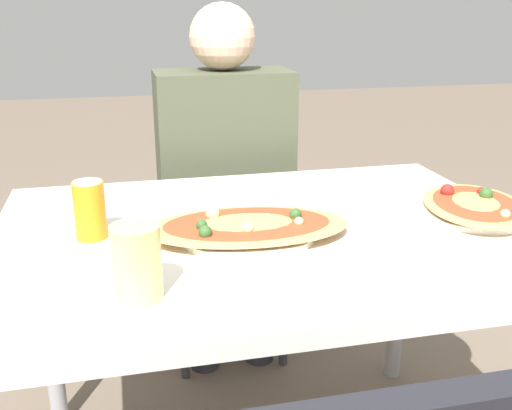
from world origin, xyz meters
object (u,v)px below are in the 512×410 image
at_px(dining_table, 266,257).
at_px(chair_far_seated, 220,203).
at_px(drink_glass, 137,262).
at_px(pizza_second, 475,207).
at_px(soda_can, 90,210).
at_px(pizza_main, 247,228).
at_px(person_seated, 225,160).

bearing_deg(dining_table, chair_far_seated, 88.09).
distance_m(dining_table, drink_glass, 0.42).
xyz_separation_m(dining_table, pizza_second, (0.50, -0.02, 0.09)).
bearing_deg(chair_far_seated, soda_can, 61.50).
relative_size(chair_far_seated, pizza_main, 2.05).
height_order(dining_table, pizza_main, pizza_main).
relative_size(pizza_main, soda_can, 3.62).
bearing_deg(person_seated, chair_far_seated, -90.00).
bearing_deg(pizza_main, chair_far_seated, 84.49).
bearing_deg(pizza_second, soda_can, 176.53).
relative_size(dining_table, pizza_second, 3.03).
bearing_deg(dining_table, drink_glass, -137.15).
height_order(pizza_main, drink_glass, drink_glass).
bearing_deg(pizza_main, drink_glass, -135.98).
bearing_deg(pizza_second, drink_glass, -162.75).
bearing_deg(soda_can, pizza_second, -3.47).
xyz_separation_m(pizza_main, pizza_second, (0.55, 0.02, -0.00)).
bearing_deg(pizza_main, person_seated, 83.57).
bearing_deg(dining_table, pizza_main, -143.04).
bearing_deg(person_seated, pizza_second, 125.15).
height_order(chair_far_seated, soda_can, chair_far_seated).
distance_m(chair_far_seated, pizza_main, 0.84).
xyz_separation_m(soda_can, pizza_second, (0.88, -0.05, -0.04)).
bearing_deg(soda_can, drink_glass, -74.14).
relative_size(chair_far_seated, person_seated, 0.78).
xyz_separation_m(person_seated, pizza_second, (0.48, -0.68, 0.03)).
xyz_separation_m(chair_far_seated, drink_glass, (-0.32, -1.04, 0.26)).
distance_m(soda_can, pizza_second, 0.88).
bearing_deg(soda_can, dining_table, -4.53).
distance_m(dining_table, pizza_main, 0.11).
relative_size(soda_can, drink_glass, 0.96).
bearing_deg(soda_can, chair_far_seated, 61.50).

